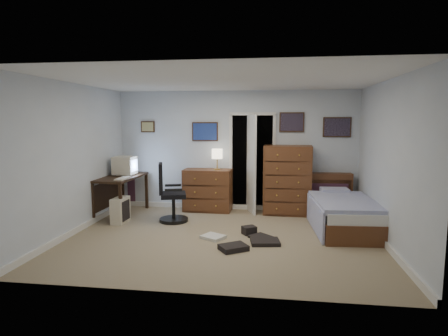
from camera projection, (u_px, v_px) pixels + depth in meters
The scene contains 15 objects.
floor at pixel (223, 238), 6.06m from camera, with size 5.00×4.00×0.02m, color #9A8A6A.
computer_desk at pixel (117, 185), 7.45m from camera, with size 0.67×1.38×0.79m.
crt_monitor at pixel (125, 166), 7.53m from camera, with size 0.42×0.39×0.38m.
keyboard at pixel (123, 178), 7.04m from camera, with size 0.16×0.42×0.03m, color beige.
pc_tower at pixel (120, 210), 6.92m from camera, with size 0.23×0.45×0.47m.
office_chair at pixel (170, 199), 6.97m from camera, with size 0.66×0.66×1.10m.
media_stack at pixel (133, 186), 8.35m from camera, with size 0.17×0.17×0.85m, color maroon.
low_dresser at pixel (208, 190), 7.82m from camera, with size 0.98×0.49×0.88m, color brown.
table_lamp at pixel (217, 154), 7.70m from camera, with size 0.23×0.23×0.43m.
doorway at pixel (253, 161), 8.12m from camera, with size 0.96×1.12×2.05m.
tall_dresser at pixel (287, 180), 7.55m from camera, with size 0.94×0.55×1.39m, color brown.
headboard_bookcase at pixel (328, 192), 7.58m from camera, with size 0.93×0.28×0.83m.
bed at pixel (342, 214), 6.46m from camera, with size 1.09×1.90×0.60m.
wall_posters at pixel (263, 127), 7.71m from camera, with size 4.38×0.04×0.60m.
floor_clutter at pixel (246, 240), 5.83m from camera, with size 1.30×1.16×0.14m.
Camera 1 is at (0.81, -5.81, 1.89)m, focal length 30.00 mm.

